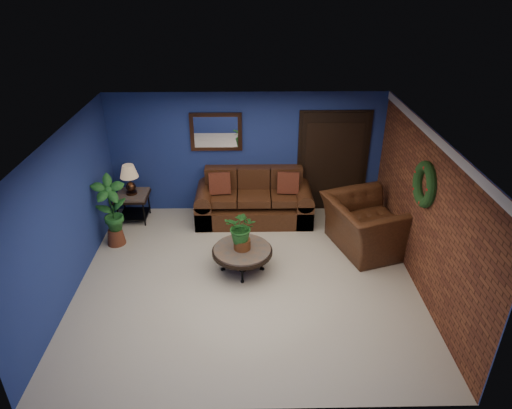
{
  "coord_description": "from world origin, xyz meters",
  "views": [
    {
      "loc": [
        0.03,
        -6.12,
        4.66
      ],
      "look_at": [
        0.15,
        0.55,
        1.12
      ],
      "focal_mm": 32.0,
      "sensor_mm": 36.0,
      "label": 1
    }
  ],
  "objects_px": {
    "coffee_table": "(242,251)",
    "table_lamp": "(129,176)",
    "end_table": "(133,200)",
    "armchair": "(366,225)",
    "side_chair": "(284,196)",
    "sofa": "(254,203)"
  },
  "relations": [
    {
      "from": "coffee_table",
      "to": "table_lamp",
      "type": "relative_size",
      "value": 1.72
    },
    {
      "from": "side_chair",
      "to": "armchair",
      "type": "height_order",
      "value": "armchair"
    },
    {
      "from": "coffee_table",
      "to": "armchair",
      "type": "bearing_deg",
      "value": 16.76
    },
    {
      "from": "end_table",
      "to": "armchair",
      "type": "relative_size",
      "value": 0.44
    },
    {
      "from": "sofa",
      "to": "table_lamp",
      "type": "xyz_separation_m",
      "value": [
        -2.44,
        -0.04,
        0.63
      ]
    },
    {
      "from": "sofa",
      "to": "coffee_table",
      "type": "bearing_deg",
      "value": -96.94
    },
    {
      "from": "coffee_table",
      "to": "end_table",
      "type": "distance_m",
      "value": 2.84
    },
    {
      "from": "end_table",
      "to": "table_lamp",
      "type": "bearing_deg",
      "value": -45.0
    },
    {
      "from": "table_lamp",
      "to": "armchair",
      "type": "relative_size",
      "value": 0.41
    },
    {
      "from": "end_table",
      "to": "armchair",
      "type": "xyz_separation_m",
      "value": [
        4.45,
        -1.11,
        0.02
      ]
    },
    {
      "from": "side_chair",
      "to": "table_lamp",
      "type": "bearing_deg",
      "value": -167.48
    },
    {
      "from": "armchair",
      "to": "end_table",
      "type": "bearing_deg",
      "value": 58.22
    },
    {
      "from": "coffee_table",
      "to": "armchair",
      "type": "distance_m",
      "value": 2.34
    },
    {
      "from": "coffee_table",
      "to": "armchair",
      "type": "xyz_separation_m",
      "value": [
        2.24,
        0.67,
        0.09
      ]
    },
    {
      "from": "side_chair",
      "to": "armchair",
      "type": "distance_m",
      "value": 1.82
    },
    {
      "from": "end_table",
      "to": "table_lamp",
      "type": "relative_size",
      "value": 1.09
    },
    {
      "from": "end_table",
      "to": "sofa",
      "type": "bearing_deg",
      "value": 0.88
    },
    {
      "from": "end_table",
      "to": "table_lamp",
      "type": "xyz_separation_m",
      "value": [
        0.0,
        -0.0,
        0.52
      ]
    },
    {
      "from": "sofa",
      "to": "end_table",
      "type": "xyz_separation_m",
      "value": [
        -2.44,
        -0.04,
        0.11
      ]
    },
    {
      "from": "table_lamp",
      "to": "side_chair",
      "type": "height_order",
      "value": "table_lamp"
    },
    {
      "from": "sofa",
      "to": "armchair",
      "type": "xyz_separation_m",
      "value": [
        2.01,
        -1.15,
        0.13
      ]
    },
    {
      "from": "sofa",
      "to": "table_lamp",
      "type": "height_order",
      "value": "table_lamp"
    }
  ]
}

